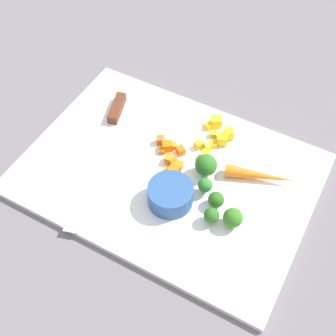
% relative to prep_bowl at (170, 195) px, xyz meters
% --- Properties ---
extents(ground_plane, '(4.00, 4.00, 0.00)m').
position_rel_prep_bowl_xyz_m(ground_plane, '(-0.04, 0.06, -0.03)').
color(ground_plane, slate).
extents(cutting_board, '(0.53, 0.38, 0.01)m').
position_rel_prep_bowl_xyz_m(cutting_board, '(-0.04, 0.06, -0.03)').
color(cutting_board, white).
rests_on(cutting_board, ground_plane).
extents(prep_bowl, '(0.08, 0.08, 0.04)m').
position_rel_prep_bowl_xyz_m(prep_bowl, '(0.00, 0.00, 0.00)').
color(prep_bowl, '#2B528D').
rests_on(prep_bowl, cutting_board).
extents(chef_knife, '(0.12, 0.33, 0.02)m').
position_rel_prep_bowl_xyz_m(chef_knife, '(-0.18, 0.08, -0.01)').
color(chef_knife, silver).
rests_on(chef_knife, cutting_board).
extents(whole_carrot, '(0.13, 0.06, 0.02)m').
position_rel_prep_bowl_xyz_m(whole_carrot, '(0.12, 0.12, -0.01)').
color(whole_carrot, orange).
rests_on(whole_carrot, cutting_board).
extents(carrot_dice_0, '(0.02, 0.02, 0.02)m').
position_rel_prep_bowl_xyz_m(carrot_dice_0, '(-0.04, 0.11, -0.01)').
color(carrot_dice_0, orange).
rests_on(carrot_dice_0, cutting_board).
extents(carrot_dice_1, '(0.01, 0.01, 0.01)m').
position_rel_prep_bowl_xyz_m(carrot_dice_1, '(-0.04, 0.05, -0.01)').
color(carrot_dice_1, orange).
rests_on(carrot_dice_1, cutting_board).
extents(carrot_dice_2, '(0.02, 0.02, 0.01)m').
position_rel_prep_bowl_xyz_m(carrot_dice_2, '(-0.05, 0.11, -0.01)').
color(carrot_dice_2, orange).
rests_on(carrot_dice_2, cutting_board).
extents(carrot_dice_3, '(0.03, 0.03, 0.02)m').
position_rel_prep_bowl_xyz_m(carrot_dice_3, '(-0.06, 0.10, -0.01)').
color(carrot_dice_3, orange).
rests_on(carrot_dice_3, cutting_board).
extents(carrot_dice_4, '(0.02, 0.02, 0.02)m').
position_rel_prep_bowl_xyz_m(carrot_dice_4, '(-0.02, 0.06, -0.01)').
color(carrot_dice_4, orange).
rests_on(carrot_dice_4, cutting_board).
extents(carrot_dice_5, '(0.02, 0.02, 0.02)m').
position_rel_prep_bowl_xyz_m(carrot_dice_5, '(-0.04, 0.08, -0.01)').
color(carrot_dice_5, orange).
rests_on(carrot_dice_5, cutting_board).
extents(carrot_dice_6, '(0.02, 0.01, 0.01)m').
position_rel_prep_bowl_xyz_m(carrot_dice_6, '(-0.03, 0.07, -0.01)').
color(carrot_dice_6, orange).
rests_on(carrot_dice_6, cutting_board).
extents(carrot_dice_7, '(0.02, 0.02, 0.01)m').
position_rel_prep_bowl_xyz_m(carrot_dice_7, '(-0.07, 0.09, -0.01)').
color(carrot_dice_7, orange).
rests_on(carrot_dice_7, cutting_board).
extents(carrot_dice_8, '(0.02, 0.02, 0.01)m').
position_rel_prep_bowl_xyz_m(carrot_dice_8, '(-0.02, 0.07, -0.01)').
color(carrot_dice_8, orange).
rests_on(carrot_dice_8, cutting_board).
extents(carrot_dice_9, '(0.02, 0.02, 0.02)m').
position_rel_prep_bowl_xyz_m(carrot_dice_9, '(-0.08, 0.11, -0.01)').
color(carrot_dice_9, orange).
rests_on(carrot_dice_9, cutting_board).
extents(pepper_dice_0, '(0.02, 0.02, 0.01)m').
position_rel_prep_bowl_xyz_m(pepper_dice_0, '(0.01, 0.12, -0.01)').
color(pepper_dice_0, yellow).
rests_on(pepper_dice_0, cutting_board).
extents(pepper_dice_1, '(0.02, 0.02, 0.01)m').
position_rel_prep_bowl_xyz_m(pepper_dice_1, '(0.01, 0.14, -0.01)').
color(pepper_dice_1, yellow).
rests_on(pepper_dice_1, cutting_board).
extents(pepper_dice_2, '(0.02, 0.03, 0.02)m').
position_rel_prep_bowl_xyz_m(pepper_dice_2, '(0.03, 0.19, -0.01)').
color(pepper_dice_2, yellow).
rests_on(pepper_dice_2, cutting_board).
extents(pepper_dice_3, '(0.02, 0.02, 0.01)m').
position_rel_prep_bowl_xyz_m(pepper_dice_3, '(0.01, 0.15, -0.01)').
color(pepper_dice_3, yellow).
rests_on(pepper_dice_3, cutting_board).
extents(pepper_dice_4, '(0.01, 0.02, 0.01)m').
position_rel_prep_bowl_xyz_m(pepper_dice_4, '(-0.02, 0.19, -0.01)').
color(pepper_dice_4, yellow).
rests_on(pepper_dice_4, cutting_board).
extents(pepper_dice_5, '(0.02, 0.02, 0.01)m').
position_rel_prep_bowl_xyz_m(pepper_dice_5, '(0.00, 0.18, -0.01)').
color(pepper_dice_5, yellow).
rests_on(pepper_dice_5, cutting_board).
extents(pepper_dice_6, '(0.03, 0.03, 0.02)m').
position_rel_prep_bowl_xyz_m(pepper_dice_6, '(-0.01, 0.21, -0.01)').
color(pepper_dice_6, yellow).
rests_on(pepper_dice_6, cutting_board).
extents(pepper_dice_7, '(0.03, 0.03, 0.02)m').
position_rel_prep_bowl_xyz_m(pepper_dice_7, '(0.02, 0.17, -0.01)').
color(pepper_dice_7, yellow).
rests_on(pepper_dice_7, cutting_board).
extents(pepper_dice_8, '(0.02, 0.02, 0.01)m').
position_rel_prep_bowl_xyz_m(pepper_dice_8, '(-0.01, 0.14, -0.01)').
color(pepper_dice_8, yellow).
rests_on(pepper_dice_8, cutting_board).
extents(broccoli_floret_0, '(0.03, 0.03, 0.04)m').
position_rel_prep_bowl_xyz_m(broccoli_floret_0, '(0.12, 0.01, 0.00)').
color(broccoli_floret_0, '#88BF67').
rests_on(broccoli_floret_0, cutting_board).
extents(broccoli_floret_1, '(0.03, 0.03, 0.03)m').
position_rel_prep_bowl_xyz_m(broccoli_floret_1, '(0.07, 0.03, -0.00)').
color(broccoli_floret_1, '#81C363').
rests_on(broccoli_floret_1, cutting_board).
extents(broccoli_floret_2, '(0.03, 0.03, 0.03)m').
position_rel_prep_bowl_xyz_m(broccoli_floret_2, '(0.08, -0.00, -0.00)').
color(broccoli_floret_2, '#80AB54').
rests_on(broccoli_floret_2, cutting_board).
extents(broccoli_floret_3, '(0.03, 0.03, 0.03)m').
position_rel_prep_bowl_xyz_m(broccoli_floret_3, '(0.04, 0.05, 0.00)').
color(broccoli_floret_3, '#94BD58').
rests_on(broccoli_floret_3, cutting_board).
extents(broccoli_floret_4, '(0.04, 0.04, 0.05)m').
position_rel_prep_bowl_xyz_m(broccoli_floret_4, '(0.03, 0.08, 0.01)').
color(broccoli_floret_4, '#83BE61').
rests_on(broccoli_floret_4, cutting_board).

